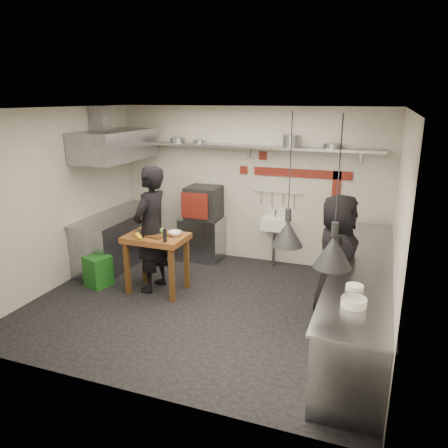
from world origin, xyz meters
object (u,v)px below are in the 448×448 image
(oven_stand, at_px, (203,238))
(chef_left, at_px, (151,230))
(prep_table, at_px, (157,263))
(combi_oven, at_px, (204,202))
(green_bin, at_px, (98,271))
(chef_right, at_px, (337,259))

(oven_stand, height_order, chef_left, chef_left)
(prep_table, relative_size, chef_left, 0.47)
(chef_left, bearing_deg, prep_table, 70.63)
(combi_oven, distance_m, chef_left, 1.57)
(green_bin, bearing_deg, prep_table, 8.83)
(chef_left, bearing_deg, oven_stand, 178.19)
(combi_oven, xyz_separation_m, prep_table, (-0.12, -1.60, -0.63))
(chef_left, height_order, chef_right, chef_left)
(oven_stand, distance_m, green_bin, 2.08)
(oven_stand, xyz_separation_m, chef_left, (-0.20, -1.56, 0.59))
(prep_table, bearing_deg, oven_stand, 87.16)
(chef_left, relative_size, chef_right, 1.13)
(prep_table, distance_m, chef_right, 2.72)
(oven_stand, bearing_deg, green_bin, -122.61)
(combi_oven, xyz_separation_m, chef_left, (-0.22, -1.55, -0.10))
(combi_oven, relative_size, chef_right, 0.34)
(combi_oven, height_order, chef_left, chef_left)
(prep_table, xyz_separation_m, chef_left, (-0.11, 0.05, 0.53))
(combi_oven, xyz_separation_m, green_bin, (-1.11, -1.75, -0.84))
(green_bin, bearing_deg, combi_oven, 57.57)
(combi_oven, distance_m, prep_table, 1.72)
(combi_oven, xyz_separation_m, chef_right, (2.57, -1.56, -0.21))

